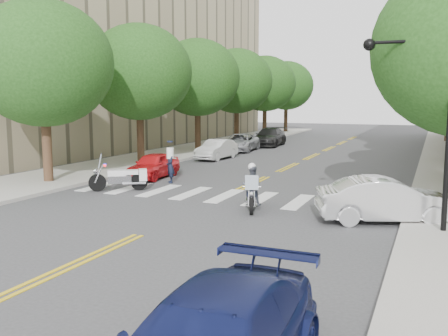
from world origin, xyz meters
The scene contains 20 objects.
ground centered at (0.00, 0.00, 0.00)m, with size 140.00×140.00×0.00m, color #38383A.
sidewalk_left centered at (-9.50, 22.00, 0.07)m, with size 5.00×60.00×0.15m, color #9E9991.
building_left centered at (-26.00, 26.00, 12.00)m, with size 26.00×44.00×24.00m, color tan.
tree_l_0 centered at (-8.80, 6.00, 5.55)m, with size 6.40×6.40×8.45m.
tree_l_1 centered at (-8.80, 14.00, 5.55)m, with size 6.40×6.40×8.45m.
tree_l_2 centered at (-8.80, 22.00, 5.55)m, with size 6.40×6.40×8.45m.
tree_l_3 centered at (-8.80, 30.00, 5.55)m, with size 6.40×6.40×8.45m.
tree_l_4 centered at (-8.80, 38.00, 5.55)m, with size 6.40×6.40×8.45m.
tree_l_5 centered at (-8.80, 46.00, 5.55)m, with size 6.40×6.40×8.45m.
tree_r_5 centered at (8.80, 46.00, 5.55)m, with size 6.40×6.40×8.45m.
traffic_signal_pole centered at (7.72, 3.50, 3.72)m, with size 2.82×0.42×6.00m.
motorcycle_police centered at (1.87, 4.54, 0.76)m, with size 0.98×2.04×1.71m.
motorcycle_parked centered at (-4.57, 5.95, 0.57)m, with size 2.24×1.68×1.64m.
officer_standing centered at (-3.67, 8.50, 0.81)m, with size 0.59×0.39×1.62m, color black.
convertible centered at (6.50, 4.50, 0.73)m, with size 1.54×4.41×1.45m, color silver.
parked_car_a centered at (-5.20, 9.50, 0.64)m, with size 1.51×3.76×1.28m, color red.
parked_car_b centered at (-5.47, 18.00, 0.65)m, with size 1.38×3.97×1.31m, color silver.
parked_car_c centered at (-5.94, 23.50, 0.66)m, with size 2.19×4.75×1.32m, color #98999F.
parked_car_d centered at (-5.20, 28.50, 0.76)m, with size 2.12×5.22×1.51m, color black.
parked_car_e centered at (-6.30, 29.50, 0.63)m, with size 1.48×3.68×1.25m, color #AEAEB4.
Camera 1 is at (7.85, -12.06, 3.95)m, focal length 40.00 mm.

